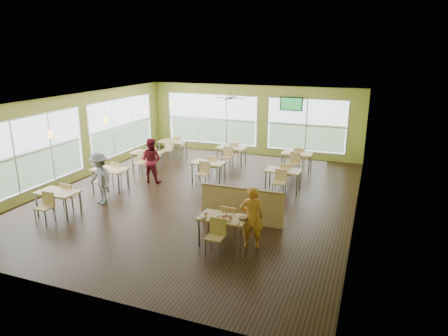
{
  "coord_description": "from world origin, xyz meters",
  "views": [
    {
      "loc": [
        5.25,
        -11.53,
        4.73
      ],
      "look_at": [
        1.09,
        -0.54,
        1.24
      ],
      "focal_mm": 32.0,
      "sensor_mm": 36.0,
      "label": 1
    }
  ],
  "objects_px": {
    "half_wall_divider": "(242,205)",
    "main_table": "(223,221)",
    "man_plaid": "(252,217)",
    "food_basket": "(243,218)"
  },
  "relations": [
    {
      "from": "half_wall_divider",
      "to": "man_plaid",
      "type": "xyz_separation_m",
      "value": [
        0.69,
        -1.31,
        0.27
      ]
    },
    {
      "from": "half_wall_divider",
      "to": "food_basket",
      "type": "xyz_separation_m",
      "value": [
        0.51,
        -1.43,
        0.26
      ]
    },
    {
      "from": "food_basket",
      "to": "man_plaid",
      "type": "bearing_deg",
      "value": 33.89
    },
    {
      "from": "main_table",
      "to": "man_plaid",
      "type": "relative_size",
      "value": 0.96
    },
    {
      "from": "man_plaid",
      "to": "food_basket",
      "type": "relative_size",
      "value": 6.91
    },
    {
      "from": "half_wall_divider",
      "to": "man_plaid",
      "type": "relative_size",
      "value": 1.52
    },
    {
      "from": "food_basket",
      "to": "main_table",
      "type": "bearing_deg",
      "value": -177.34
    },
    {
      "from": "half_wall_divider",
      "to": "main_table",
      "type": "bearing_deg",
      "value": -90.0
    },
    {
      "from": "main_table",
      "to": "food_basket",
      "type": "height_order",
      "value": "main_table"
    },
    {
      "from": "man_plaid",
      "to": "food_basket",
      "type": "xyz_separation_m",
      "value": [
        -0.18,
        -0.12,
        -0.01
      ]
    }
  ]
}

